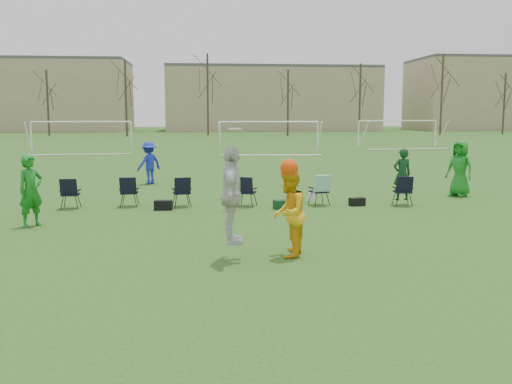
{
  "coord_description": "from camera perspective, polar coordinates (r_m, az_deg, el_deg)",
  "views": [
    {
      "loc": [
        -1.06,
        -10.3,
        2.95
      ],
      "look_at": [
        0.14,
        2.1,
        1.25
      ],
      "focal_mm": 40.0,
      "sensor_mm": 36.0,
      "label": 1
    }
  ],
  "objects": [
    {
      "name": "goal_left",
      "position": [
        45.21,
        -17.03,
        6.13
      ],
      "size": [
        7.39,
        0.76,
        2.46
      ],
      "rotation": [
        0.0,
        0.0,
        0.09
      ],
      "color": "white",
      "rests_on": "ground"
    },
    {
      "name": "building_row",
      "position": [
        106.63,
        -1.36,
        9.4
      ],
      "size": [
        126.0,
        16.0,
        13.0
      ],
      "color": "tan",
      "rests_on": "ground"
    },
    {
      "name": "fielder_green_far",
      "position": [
        21.89,
        19.71,
        2.23
      ],
      "size": [
        1.1,
        1.18,
        2.02
      ],
      "primitive_type": "imported",
      "rotation": [
        0.0,
        0.0,
        -0.95
      ],
      "color": "#15781E",
      "rests_on": "ground"
    },
    {
      "name": "goal_mid",
      "position": [
        42.62,
        1.3,
        6.39
      ],
      "size": [
        7.4,
        0.63,
        2.46
      ],
      "rotation": [
        0.0,
        0.0,
        -0.07
      ],
      "color": "white",
      "rests_on": "ground"
    },
    {
      "name": "tree_line",
      "position": [
        80.19,
        -4.66,
        9.27
      ],
      "size": [
        110.28,
        3.28,
        11.4
      ],
      "color": "#382B21",
      "rests_on": "ground"
    },
    {
      "name": "fielder_blue",
      "position": [
        24.64,
        -10.66,
        2.87
      ],
      "size": [
        1.31,
        1.29,
        1.81
      ],
      "primitive_type": "imported",
      "rotation": [
        0.0,
        0.0,
        3.89
      ],
      "color": "#182AB5",
      "rests_on": "ground"
    },
    {
      "name": "sideline_setup",
      "position": [
        18.43,
        0.14,
        0.25
      ],
      "size": [
        11.3,
        2.31,
        1.85
      ],
      "color": "#0F371C",
      "rests_on": "ground"
    },
    {
      "name": "fielder_green_near",
      "position": [
        16.13,
        -21.6,
        0.1
      ],
      "size": [
        0.8,
        0.82,
        1.9
      ],
      "primitive_type": "imported",
      "rotation": [
        0.0,
        0.0,
        0.85
      ],
      "color": "#14741D",
      "rests_on": "ground"
    },
    {
      "name": "ground",
      "position": [
        10.77,
        0.33,
        -8.13
      ],
      "size": [
        260.0,
        260.0,
        0.0
      ],
      "primitive_type": "plane",
      "color": "#2A4C17",
      "rests_on": "ground"
    },
    {
      "name": "goal_right",
      "position": [
        51.24,
        14.01,
        6.39
      ],
      "size": [
        7.35,
        1.14,
        2.46
      ],
      "rotation": [
        0.0,
        0.0,
        0.14
      ],
      "color": "white",
      "rests_on": "ground"
    },
    {
      "name": "center_contest",
      "position": [
        11.62,
        0.6,
        -1.18
      ],
      "size": [
        1.96,
        1.38,
        2.68
      ],
      "color": "silver",
      "rests_on": "ground"
    }
  ]
}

